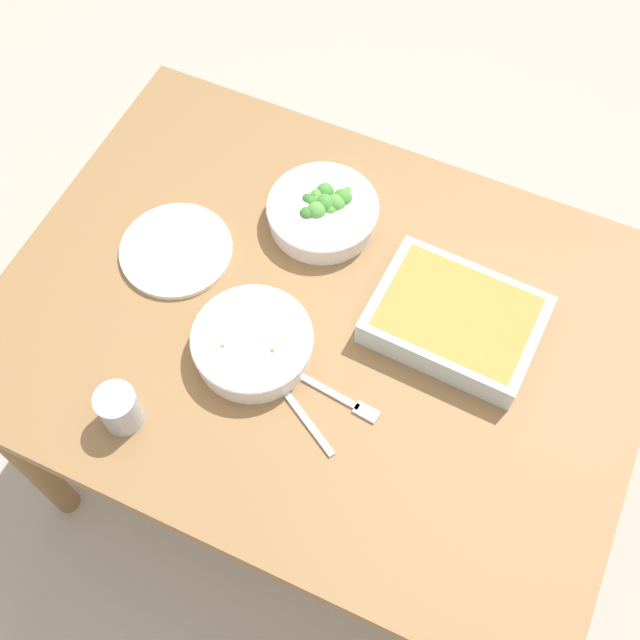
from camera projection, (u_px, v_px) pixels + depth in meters
name	position (u px, v px, depth m)	size (l,w,h in m)	color
ground_plane	(320.00, 453.00, 2.13)	(6.00, 6.00, 0.00)	#B2A899
dining_table	(320.00, 342.00, 1.56)	(1.20, 0.90, 0.74)	olive
stew_bowl	(253.00, 343.00, 1.42)	(0.22, 0.22, 0.06)	white
broccoli_bowl	(323.00, 211.00, 1.56)	(0.22, 0.22, 0.07)	white
baking_dish	(455.00, 319.00, 1.44)	(0.31, 0.23, 0.06)	silver
drink_cup	(120.00, 409.00, 1.35)	(0.07, 0.07, 0.08)	#B2BCC6
side_plate	(176.00, 250.00, 1.55)	(0.22, 0.22, 0.01)	white
spoon_by_stew	(295.00, 405.00, 1.39)	(0.16, 0.10, 0.01)	silver
fork_on_table	(340.00, 398.00, 1.40)	(0.18, 0.04, 0.01)	silver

